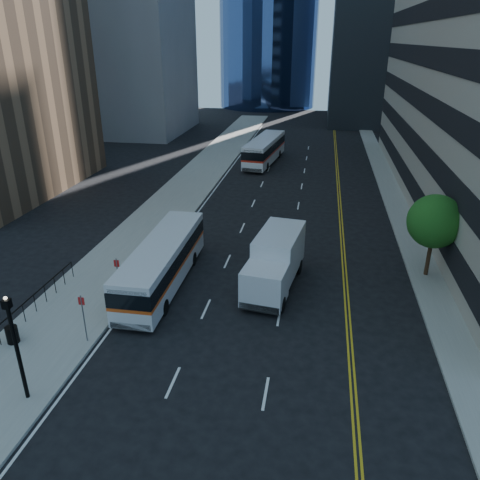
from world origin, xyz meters
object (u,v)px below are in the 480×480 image
at_px(street_tree, 435,222).
at_px(trash_can, 12,335).
at_px(bus_front, 163,262).
at_px(lamp_post, 16,344).
at_px(box_truck, 275,261).
at_px(bus_rear, 265,150).

bearing_deg(street_tree, trash_can, -152.79).
bearing_deg(bus_front, trash_can, -127.13).
xyz_separation_m(lamp_post, trash_can, (-2.82, 3.29, -2.15)).
bearing_deg(trash_can, street_tree, 27.21).
relative_size(bus_front, box_truck, 1.54).
bearing_deg(bus_rear, bus_front, -87.32).
distance_m(street_tree, bus_front, 16.18).
xyz_separation_m(lamp_post, bus_front, (2.40, 10.27, -1.23)).
relative_size(street_tree, bus_rear, 0.45).
height_order(street_tree, bus_rear, street_tree).
bearing_deg(bus_rear, trash_can, -94.37).
bearing_deg(box_truck, lamp_post, -120.87).
xyz_separation_m(bus_rear, box_truck, (4.27, -29.75, 0.10)).
relative_size(bus_rear, trash_can, 13.34).
bearing_deg(box_truck, bus_rear, 106.15).
relative_size(lamp_post, bus_front, 0.43).
xyz_separation_m(bus_front, trash_can, (-5.22, -6.97, -0.92)).
height_order(box_truck, trash_can, box_truck).
xyz_separation_m(bus_rear, trash_can, (-7.48, -37.54, -1.00)).
relative_size(street_tree, trash_can, 5.96).
distance_m(bus_rear, box_truck, 30.06).
bearing_deg(box_truck, street_tree, 25.82).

